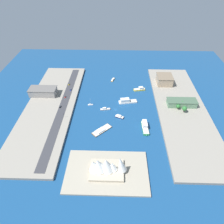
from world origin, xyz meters
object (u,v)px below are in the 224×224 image
at_px(hatchback_blue, 71,90).
at_px(pickup_red, 65,97).
at_px(barge_flat_brown, 101,130).
at_px(suv_black, 60,107).
at_px(carpark_squat_concrete, 43,91).
at_px(terminal_long_green, 182,103).
at_px(ferry_yellow_fast, 140,89).
at_px(opera_landmark, 105,166).
at_px(apartment_midrise_tan, 164,80).
at_px(patrol_launch_navy, 119,117).
at_px(taxi_yellow_cab, 69,84).
at_px(water_taxi_orange, 113,80).
at_px(traffic_light_waterfront, 64,115).
at_px(yacht_sleek_gray, 105,109).
at_px(ferry_white_commuter, 126,101).
at_px(ferry_green_doubledeck, 145,126).
at_px(sailboat_small_white, 90,105).

distance_m(hatchback_blue, pickup_red, 20.50).
relative_size(barge_flat_brown, suv_black, 5.82).
relative_size(carpark_squat_concrete, terminal_long_green, 0.98).
distance_m(ferry_yellow_fast, barge_flat_brown, 113.28).
bearing_deg(carpark_squat_concrete, opera_landmark, 127.36).
xyz_separation_m(apartment_midrise_tan, pickup_red, (159.62, 46.14, -6.31)).
height_order(patrol_launch_navy, taxi_yellow_cab, taxi_yellow_cab).
bearing_deg(opera_landmark, water_taxi_orange, -90.81).
distance_m(hatchback_blue, opera_landmark, 164.31).
bearing_deg(terminal_long_green, patrol_launch_navy, 15.96).
bearing_deg(apartment_midrise_tan, traffic_light_waterfront, 31.85).
relative_size(apartment_midrise_tan, opera_landmark, 0.67).
bearing_deg(hatchback_blue, ferry_yellow_fast, -175.25).
bearing_deg(terminal_long_green, traffic_light_waterfront, 10.97).
relative_size(water_taxi_orange, apartment_midrise_tan, 0.50).
xyz_separation_m(yacht_sleek_gray, taxi_yellow_cab, (64.54, -61.95, 3.10)).
relative_size(terminal_long_green, pickup_red, 9.91).
bearing_deg(pickup_red, traffic_light_waterfront, 100.27).
bearing_deg(apartment_midrise_tan, yacht_sleek_gray, 36.38).
height_order(water_taxi_orange, patrol_launch_navy, patrol_launch_navy).
distance_m(barge_flat_brown, apartment_midrise_tan, 151.76).
relative_size(patrol_launch_navy, opera_landmark, 0.33).
xyz_separation_m(ferry_white_commuter, carpark_squat_concrete, (130.04, -12.72, 6.43)).
xyz_separation_m(pickup_red, traffic_light_waterfront, (-8.64, 47.68, 3.46)).
distance_m(patrol_launch_navy, pickup_red, 93.66).
bearing_deg(patrol_launch_navy, terminal_long_green, -164.04).
relative_size(yacht_sleek_gray, suv_black, 3.52).
bearing_deg(patrol_launch_navy, ferry_green_doubledeck, 148.24).
distance_m(patrol_launch_navy, apartment_midrise_tan, 116.09).
relative_size(ferry_green_doubledeck, carpark_squat_concrete, 0.66).
bearing_deg(sailboat_small_white, ferry_yellow_fast, -150.48).
bearing_deg(sailboat_small_white, barge_flat_brown, 110.54).
bearing_deg(ferry_yellow_fast, suv_black, 24.56).
height_order(yacht_sleek_gray, patrol_launch_navy, yacht_sleek_gray).
height_order(patrol_launch_navy, apartment_midrise_tan, apartment_midrise_tan).
xyz_separation_m(ferry_yellow_fast, pickup_red, (117.57, 29.34, 2.37)).
distance_m(pickup_red, opera_landmark, 148.34).
xyz_separation_m(barge_flat_brown, suv_black, (62.94, -43.51, 3.41)).
xyz_separation_m(water_taxi_orange, opera_landmark, (2.71, 191.52, 9.34)).
xyz_separation_m(terminal_long_green, traffic_light_waterfront, (165.88, 32.16, -0.28)).
bearing_deg(apartment_midrise_tan, hatchback_blue, 9.59).
bearing_deg(yacht_sleek_gray, taxi_yellow_cab, -43.83).
bearing_deg(sailboat_small_white, terminal_long_green, 179.47).
distance_m(carpark_squat_concrete, hatchback_blue, 42.45).
bearing_deg(terminal_long_green, ferry_green_doubledeck, 39.12).
height_order(ferry_yellow_fast, pickup_red, ferry_yellow_fast).
bearing_deg(ferry_white_commuter, taxi_yellow_cab, -24.29).
bearing_deg(water_taxi_orange, patrol_launch_navy, 96.53).
bearing_deg(sailboat_small_white, ferry_white_commuter, -171.59).
bearing_deg(ferry_white_commuter, traffic_light_waterfront, 25.68).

